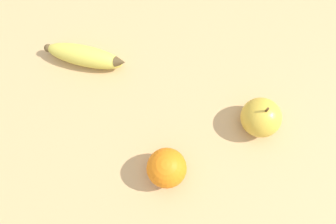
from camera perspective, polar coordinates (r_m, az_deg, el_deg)
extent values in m
plane|color=tan|center=(0.65, -0.89, -4.91)|extent=(3.00, 3.00, 0.00)
ellipsoid|color=#DBCC4C|center=(0.72, -14.31, 9.43)|extent=(0.05, 0.17, 0.04)
cone|color=brown|center=(0.69, -8.27, 8.59)|extent=(0.02, 0.03, 0.03)
sphere|color=brown|center=(0.75, -20.14, 10.41)|extent=(0.02, 0.02, 0.02)
sphere|color=orange|center=(0.60, -0.24, -9.72)|extent=(0.07, 0.07, 0.07)
ellipsoid|color=gold|center=(0.65, 15.88, -0.92)|extent=(0.08, 0.08, 0.07)
cylinder|color=#4C3319|center=(0.62, 16.87, 0.36)|extent=(0.00, 0.00, 0.01)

